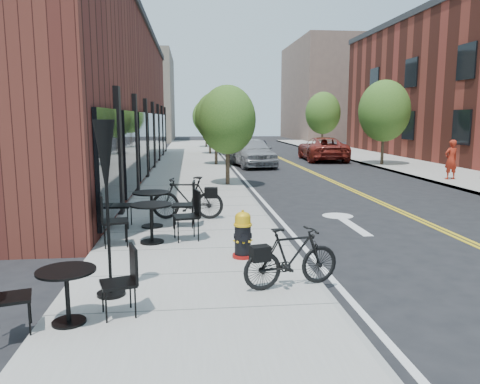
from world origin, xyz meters
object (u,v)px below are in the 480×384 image
parked_car_b (253,153)px  pedestrian (451,160)px  bistro_set_b (152,204)px  patio_umbrella (106,171)px  bistro_set_c (151,217)px  bistro_set_a (67,288)px  parked_car_c (240,144)px  parked_car_a (252,152)px  parked_car_far (322,149)px  bicycle_left (187,198)px  bicycle_right (292,257)px  fire_hydrant (243,235)px

parked_car_b → pedestrian: bearing=-50.5°
bistro_set_b → patio_umbrella: (-0.26, -4.34, 1.27)m
bistro_set_b → bistro_set_c: 1.45m
bistro_set_a → parked_car_c: parked_car_c is taller
parked_car_a → parked_car_b: 1.23m
parked_car_b → parked_car_far: 5.11m
bistro_set_c → patio_umbrella: (-0.36, -2.89, 1.29)m
parked_car_a → pedestrian: size_ratio=2.90×
pedestrian → bicycle_left: bearing=21.6°
bistro_set_a → parked_car_c: bearing=62.8°
parked_car_a → bicycle_right: bearing=-103.3°
bistro_set_c → pedestrian: (11.71, 8.95, 0.30)m
bistro_set_a → bistro_set_c: (0.74, 3.80, 0.08)m
fire_hydrant → bicycle_right: bearing=-70.4°
bicycle_right → bistro_set_b: size_ratio=0.77×
bicycle_right → parked_car_c: parked_car_c is taller
bistro_set_b → pedestrian: pedestrian is taller
bistro_set_a → pedestrian: 17.82m
parked_car_c → bistro_set_c: bearing=-95.0°
parked_car_b → bicycle_right: bearing=-97.2°
bistro_set_c → parked_car_a: size_ratio=0.42×
bistro_set_a → pedestrian: pedestrian is taller
bicycle_right → patio_umbrella: patio_umbrella is taller
bistro_set_a → parked_car_b: size_ratio=0.42×
bicycle_right → bistro_set_a: (-3.07, -0.96, -0.01)m
bistro_set_b → patio_umbrella: patio_umbrella is taller
bistro_set_b → bistro_set_c: (0.11, -1.45, -0.02)m
bistro_set_c → parked_car_c: size_ratio=0.36×
parked_car_c → bistro_set_a: bearing=-95.1°
fire_hydrant → bistro_set_b: size_ratio=0.44×
bicycle_right → parked_car_far: bearing=-30.8°
parked_car_a → parked_car_b: size_ratio=1.16×
parked_car_b → parked_car_far: parked_car_far is taller
bicycle_left → bistro_set_c: bearing=-11.8°
bistro_set_b → parked_car_c: parked_car_c is taller
bicycle_left → parked_car_b: parked_car_b is taller
bistro_set_b → bistro_set_c: bearing=-82.4°
fire_hydrant → pedestrian: bearing=45.9°
fire_hydrant → bistro_set_c: 2.15m
bicycle_left → bistro_set_c: bicycle_left is taller
parked_car_a → parked_car_c: 8.47m
fire_hydrant → patio_umbrella: 3.04m
bistro_set_b → parked_car_a: 15.36m
parked_car_a → parked_car_b: bearing=71.4°
patio_umbrella → fire_hydrant: bearing=38.1°
parked_car_far → pedestrian: size_ratio=3.21×
fire_hydrant → bistro_set_c: (-1.76, 1.22, 0.11)m
bicycle_right → bistro_set_b: 4.93m
bicycle_left → parked_car_b: size_ratio=0.44×
bicycle_left → parked_car_c: size_ratio=0.33×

